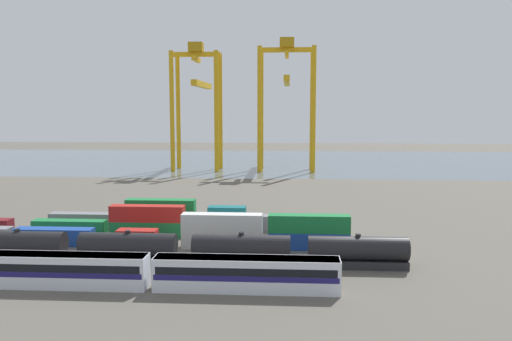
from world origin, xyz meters
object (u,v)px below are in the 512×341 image
object	(u,v)px
passenger_train	(151,271)
gantry_crane_central	(287,91)
freight_tank_row	(184,249)
gantry_crane_west	(198,94)

from	to	relation	value
passenger_train	gantry_crane_central	distance (m)	127.64
freight_tank_row	gantry_crane_central	size ratio (longest dim) A/B	1.32
gantry_crane_west	freight_tank_row	bearing A→B (deg)	-81.07
passenger_train	freight_tank_row	xyz separation A→B (m)	(1.95, 9.70, 0.03)
gantry_crane_west	gantry_crane_central	xyz separation A→B (m)	(30.82, 0.65, 1.07)
freight_tank_row	gantry_crane_central	distance (m)	117.98
passenger_train	gantry_crane_central	size ratio (longest dim) A/B	0.97
freight_tank_row	gantry_crane_central	bearing A→B (deg)	83.56
gantry_crane_west	gantry_crane_central	world-z (taller)	gantry_crane_central
passenger_train	gantry_crane_central	xyz separation A→B (m)	(14.88, 124.28, 25.01)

